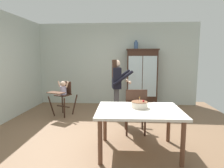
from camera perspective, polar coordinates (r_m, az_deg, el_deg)
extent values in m
plane|color=brown|center=(4.27, -0.93, -14.06)|extent=(6.24, 6.24, 0.00)
cube|color=beige|center=(6.58, 1.25, 5.76)|extent=(5.32, 0.06, 2.70)
cube|color=#382116|center=(6.36, 8.71, 1.57)|extent=(0.95, 0.42, 1.81)
cube|color=#382116|center=(6.33, 8.89, 9.91)|extent=(1.01, 0.48, 0.04)
cube|color=silver|center=(6.13, 6.79, 2.21)|extent=(0.43, 0.01, 1.27)
cube|color=silver|center=(6.16, 10.94, 2.15)|extent=(0.43, 0.01, 1.27)
cube|color=#382116|center=(6.35, 8.73, 2.38)|extent=(0.87, 0.36, 0.02)
cylinder|color=#3D567F|center=(6.32, 7.04, 11.12)|extent=(0.13, 0.13, 0.22)
cylinder|color=#3D567F|center=(6.33, 7.06, 12.34)|extent=(0.07, 0.07, 0.05)
cylinder|color=#382116|center=(5.52, -17.28, -6.25)|extent=(0.17, 0.10, 0.56)
cylinder|color=#382116|center=(5.24, -13.76, -6.89)|extent=(0.10, 0.17, 0.56)
cylinder|color=#382116|center=(5.84, -14.31, -5.37)|extent=(0.10, 0.17, 0.56)
cylinder|color=#382116|center=(5.57, -10.84, -5.91)|extent=(0.17, 0.10, 0.56)
cube|color=#382116|center=(5.54, -14.04, -6.37)|extent=(0.41, 0.19, 0.02)
cube|color=#382116|center=(5.47, -14.15, -3.12)|extent=(0.44, 0.44, 0.02)
cube|color=#382116|center=(5.56, -13.18, -1.01)|extent=(0.30, 0.14, 0.34)
cube|color=brown|center=(5.26, -16.09, -2.45)|extent=(0.50, 0.39, 0.02)
cylinder|color=#B2ADD1|center=(5.47, -14.06, -1.82)|extent=(0.17, 0.17, 0.22)
sphere|color=beige|center=(5.44, -14.12, 0.02)|extent=(0.15, 0.15, 0.15)
cylinder|color=beige|center=(5.53, -15.22, 0.03)|extent=(0.11, 0.08, 0.17)
cylinder|color=beige|center=(5.35, -12.97, -0.15)|extent=(0.11, 0.08, 0.17)
cylinder|color=#47474C|center=(4.89, 1.42, -6.13)|extent=(0.11, 0.11, 0.82)
cylinder|color=#47474C|center=(5.05, 1.18, -5.67)|extent=(0.11, 0.11, 0.82)
cube|color=black|center=(4.86, 1.33, 1.80)|extent=(0.26, 0.39, 0.52)
cube|color=white|center=(4.87, 2.54, 1.81)|extent=(0.02, 0.06, 0.49)
sphere|color=beige|center=(4.83, 1.34, 5.94)|extent=(0.19, 0.19, 0.19)
cube|color=#382319|center=(4.83, 0.68, 4.51)|extent=(0.13, 0.21, 0.44)
cylinder|color=black|center=(4.68, 3.33, 1.77)|extent=(0.50, 0.16, 0.37)
sphere|color=beige|center=(4.72, 5.24, 0.46)|extent=(0.08, 0.08, 0.08)
cylinder|color=black|center=(5.07, 2.62, 2.25)|extent=(0.50, 0.16, 0.37)
sphere|color=beige|center=(5.11, 4.39, 1.04)|extent=(0.08, 0.08, 0.08)
cube|color=silver|center=(3.28, 7.88, -7.65)|extent=(1.42, 1.09, 0.04)
cylinder|color=brown|center=(3.01, -3.49, -16.60)|extent=(0.07, 0.07, 0.70)
cylinder|color=brown|center=(3.12, 20.03, -16.11)|extent=(0.07, 0.07, 0.70)
cylinder|color=brown|center=(3.80, -2.08, -11.22)|extent=(0.07, 0.07, 0.70)
cylinder|color=brown|center=(3.90, 16.21, -11.07)|extent=(0.07, 0.07, 0.70)
cylinder|color=beige|center=(3.36, 8.03, -6.05)|extent=(0.28, 0.28, 0.10)
cylinder|color=brown|center=(3.35, 8.05, -5.15)|extent=(0.27, 0.27, 0.01)
cylinder|color=#F2E5CC|center=(3.34, 8.06, -4.59)|extent=(0.01, 0.01, 0.06)
cone|color=yellow|center=(3.33, 8.08, -3.88)|extent=(0.02, 0.02, 0.02)
sphere|color=red|center=(3.32, 9.18, -4.92)|extent=(0.04, 0.04, 0.04)
cylinder|color=#382116|center=(4.43, 8.89, -10.23)|extent=(0.04, 0.04, 0.45)
cylinder|color=#382116|center=(4.39, 4.02, -10.31)|extent=(0.04, 0.04, 0.45)
cylinder|color=#382116|center=(4.08, 9.63, -11.84)|extent=(0.04, 0.04, 0.45)
cylinder|color=#382116|center=(4.04, 4.32, -11.95)|extent=(0.04, 0.04, 0.45)
cube|color=brown|center=(4.16, 6.77, -7.93)|extent=(0.47, 0.47, 0.03)
cube|color=#382116|center=(3.90, 7.13, -5.13)|extent=(0.42, 0.07, 0.48)
cylinder|color=#382116|center=(3.93, 9.90, -5.10)|extent=(0.03, 0.03, 0.48)
cylinder|color=#382116|center=(3.89, 4.34, -5.15)|extent=(0.03, 0.03, 0.48)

